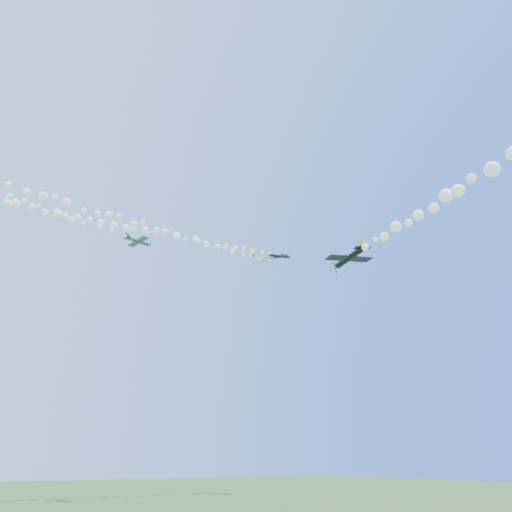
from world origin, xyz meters
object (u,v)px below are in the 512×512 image
plane_grey (138,241)px  plane_black (349,258)px  plane_white (262,260)px  plane_navy (280,256)px

plane_grey → plane_black: 44.81m
plane_black → plane_white: bearing=-8.3°
plane_navy → plane_grey: plane_navy is taller
plane_navy → plane_grey: bearing=-172.4°
plane_grey → plane_navy: bearing=-12.7°
plane_navy → plane_black: size_ratio=0.78×
plane_grey → plane_black: (23.98, -35.71, -12.53)m
plane_navy → plane_grey: (-35.81, -0.36, -5.62)m
plane_white → plane_black: (-9.85, -41.39, -18.75)m
plane_navy → plane_black: 42.08m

